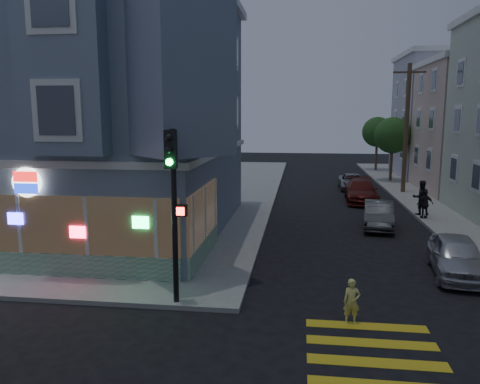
% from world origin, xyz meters
% --- Properties ---
extents(ground, '(120.00, 120.00, 0.00)m').
position_xyz_m(ground, '(0.00, 0.00, 0.00)').
color(ground, black).
rests_on(ground, ground).
extents(sidewalk_nw, '(33.00, 42.00, 0.15)m').
position_xyz_m(sidewalk_nw, '(-13.50, 23.00, 0.07)').
color(sidewalk_nw, gray).
rests_on(sidewalk_nw, ground).
extents(corner_building, '(14.60, 14.60, 11.40)m').
position_xyz_m(corner_building, '(-6.00, 10.98, 5.82)').
color(corner_building, slate).
rests_on(corner_building, sidewalk_nw).
extents(row_house_d, '(12.00, 8.60, 10.50)m').
position_xyz_m(row_house_d, '(19.50, 34.00, 5.40)').
color(row_house_d, '#9C99A8').
rests_on(row_house_d, sidewalk_ne).
extents(utility_pole, '(2.20, 0.30, 9.00)m').
position_xyz_m(utility_pole, '(12.00, 24.00, 4.80)').
color(utility_pole, '#4C3826').
rests_on(utility_pole, sidewalk_ne).
extents(street_tree_near, '(3.00, 3.00, 5.30)m').
position_xyz_m(street_tree_near, '(12.20, 30.00, 3.94)').
color(street_tree_near, '#4C3826').
rests_on(street_tree_near, sidewalk_ne).
extents(street_tree_far, '(3.00, 3.00, 5.30)m').
position_xyz_m(street_tree_far, '(12.20, 38.00, 3.94)').
color(street_tree_far, '#4C3826').
rests_on(street_tree_far, sidewalk_ne).
extents(running_child, '(0.47, 0.32, 1.25)m').
position_xyz_m(running_child, '(6.11, 1.80, 0.62)').
color(running_child, '#D4D16C').
rests_on(running_child, ground).
extents(pedestrian_a, '(0.99, 0.80, 1.91)m').
position_xyz_m(pedestrian_a, '(11.30, 16.03, 1.11)').
color(pedestrian_a, black).
rests_on(pedestrian_a, sidewalk_ne).
extents(pedestrian_b, '(0.96, 0.57, 1.53)m').
position_xyz_m(pedestrian_b, '(11.30, 15.09, 0.92)').
color(pedestrian_b, black).
rests_on(pedestrian_b, sidewalk_ne).
extents(parked_car_a, '(2.17, 4.32, 1.41)m').
position_xyz_m(parked_car_a, '(10.19, 6.25, 0.71)').
color(parked_car_a, '#B1B3BA').
rests_on(parked_car_a, ground).
extents(parked_car_b, '(1.92, 4.16, 1.32)m').
position_xyz_m(parked_car_b, '(8.60, 13.20, 0.66)').
color(parked_car_b, '#3D4043').
rests_on(parked_car_b, ground).
extents(parked_car_c, '(2.17, 4.95, 1.42)m').
position_xyz_m(parked_car_c, '(8.60, 20.36, 0.71)').
color(parked_car_c, '#5E1A15').
rests_on(parked_car_c, ground).
extents(parked_car_d, '(1.97, 4.23, 1.17)m').
position_xyz_m(parked_car_d, '(8.60, 25.56, 0.59)').
color(parked_car_d, gray).
rests_on(parked_car_d, ground).
extents(traffic_signal, '(0.60, 0.57, 5.09)m').
position_xyz_m(traffic_signal, '(1.10, 2.17, 3.59)').
color(traffic_signal, black).
rests_on(traffic_signal, sidewalk_nw).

